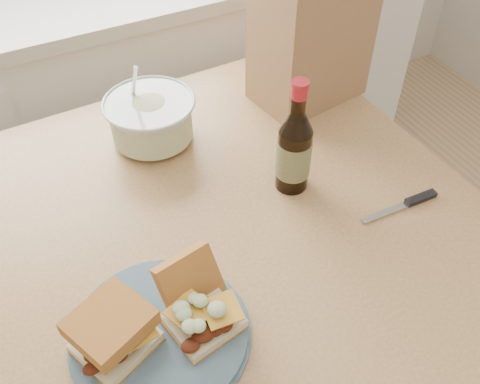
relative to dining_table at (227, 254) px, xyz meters
name	(u,v)px	position (x,y,z in m)	size (l,w,h in m)	color
cabinet_run	(87,113)	(-0.08, 0.97, -0.24)	(2.50, 0.64, 0.94)	white
dining_table	(227,254)	(0.00, 0.00, 0.00)	(1.03, 1.03, 0.83)	tan
plate	(160,334)	(-0.21, -0.19, 0.13)	(0.29, 0.29, 0.02)	#476273
sandwich_left	(113,332)	(-0.28, -0.18, 0.18)	(0.15, 0.14, 0.08)	beige
sandwich_right	(199,304)	(-0.14, -0.19, 0.17)	(0.13, 0.17, 0.09)	beige
coleslaw_bowl	(151,121)	(-0.04, 0.30, 0.18)	(0.21, 0.21, 0.21)	silver
beer_bottle	(294,150)	(0.16, 0.02, 0.22)	(0.07, 0.07, 0.26)	black
knife	(412,202)	(0.35, -0.14, 0.13)	(0.18, 0.02, 0.01)	silver
paper_bag	(312,34)	(0.37, 0.29, 0.29)	(0.26, 0.17, 0.34)	#9F7B4D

